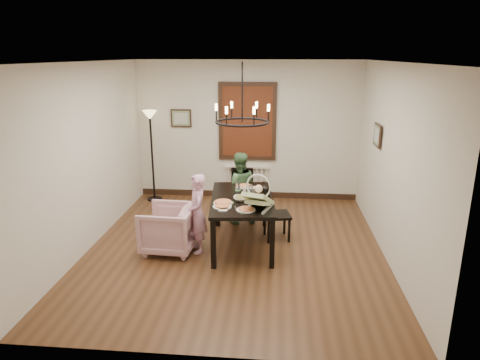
% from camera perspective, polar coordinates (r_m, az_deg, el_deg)
% --- Properties ---
extents(room_shell, '(4.51, 5.00, 2.81)m').
position_cam_1_polar(room_shell, '(6.62, -0.34, 3.35)').
color(room_shell, brown).
rests_on(room_shell, ground).
extents(dining_table, '(1.10, 1.75, 0.78)m').
position_cam_1_polar(dining_table, '(6.60, 0.28, -3.07)').
color(dining_table, black).
rests_on(dining_table, room_shell).
extents(chair_far, '(0.40, 0.40, 0.91)m').
position_cam_1_polar(chair_far, '(7.78, 0.20, -1.90)').
color(chair_far, black).
rests_on(chair_far, room_shell).
extents(chair_right, '(0.48, 0.48, 0.92)m').
position_cam_1_polar(chair_right, '(6.93, 4.98, -4.24)').
color(chair_right, black).
rests_on(chair_right, room_shell).
extents(armchair, '(0.83, 0.81, 0.71)m').
position_cam_1_polar(armchair, '(6.62, -9.50, -6.41)').
color(armchair, '#D9A6AB').
rests_on(armchair, room_shell).
extents(elderly_woman, '(0.34, 0.42, 1.01)m').
position_cam_1_polar(elderly_woman, '(6.48, -5.70, -5.34)').
color(elderly_woman, '#D495B4').
rests_on(elderly_woman, room_shell).
extents(seated_man, '(0.60, 0.51, 1.06)m').
position_cam_1_polar(seated_man, '(7.54, -0.14, -1.87)').
color(seated_man, '#456E41').
rests_on(seated_man, room_shell).
extents(baby_bouncer, '(0.53, 0.62, 0.35)m').
position_cam_1_polar(baby_bouncer, '(6.06, 2.44, -2.32)').
color(baby_bouncer, beige).
rests_on(baby_bouncer, dining_table).
extents(salad_bowl, '(0.29, 0.29, 0.07)m').
position_cam_1_polar(salad_bowl, '(6.44, 0.23, -2.44)').
color(salad_bowl, white).
rests_on(salad_bowl, dining_table).
extents(pizza_platter, '(0.28, 0.28, 0.04)m').
position_cam_1_polar(pizza_platter, '(6.31, -2.29, -3.01)').
color(pizza_platter, tan).
rests_on(pizza_platter, dining_table).
extents(drinking_glass, '(0.07, 0.07, 0.15)m').
position_cam_1_polar(drinking_glass, '(6.52, 1.75, -1.84)').
color(drinking_glass, silver).
rests_on(drinking_glass, dining_table).
extents(window_blinds, '(1.00, 0.03, 1.40)m').
position_cam_1_polar(window_blinds, '(8.63, 0.99, 7.79)').
color(window_blinds, '#5F2E13').
rests_on(window_blinds, room_shell).
extents(radiator, '(0.92, 0.12, 0.62)m').
position_cam_1_polar(radiator, '(8.93, 0.96, -0.14)').
color(radiator, silver).
rests_on(radiator, room_shell).
extents(picture_back, '(0.42, 0.03, 0.36)m').
position_cam_1_polar(picture_back, '(8.84, -7.86, 8.17)').
color(picture_back, black).
rests_on(picture_back, room_shell).
extents(picture_right, '(0.03, 0.42, 0.36)m').
position_cam_1_polar(picture_right, '(7.24, 17.85, 5.71)').
color(picture_right, black).
rests_on(picture_right, room_shell).
extents(floor_lamp, '(0.30, 0.30, 1.80)m').
position_cam_1_polar(floor_lamp, '(8.81, -11.62, 2.99)').
color(floor_lamp, black).
rests_on(floor_lamp, room_shell).
extents(chandelier, '(0.80, 0.80, 0.04)m').
position_cam_1_polar(chandelier, '(6.29, 0.30, 7.75)').
color(chandelier, black).
rests_on(chandelier, room_shell).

